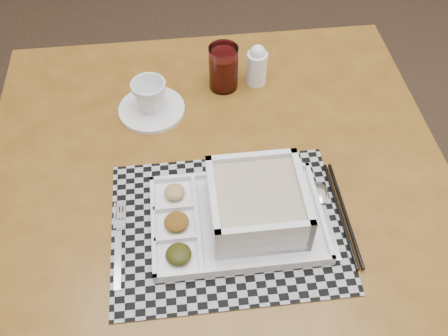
{
  "coord_description": "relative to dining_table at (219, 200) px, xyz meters",
  "views": [
    {
      "loc": [
        -0.27,
        -0.93,
        1.51
      ],
      "look_at": [
        -0.23,
        -0.34,
        0.78
      ],
      "focal_mm": 40.0,
      "sensor_mm": 36.0,
      "label": 1
    }
  ],
  "objects": [
    {
      "name": "floor",
      "position": [
        0.24,
        0.31,
        -0.64
      ],
      "size": [
        5.0,
        5.0,
        0.0
      ],
      "primitive_type": "plane",
      "color": "#2E2017",
      "rests_on": "ground"
    },
    {
      "name": "dining_table",
      "position": [
        0.0,
        0.0,
        0.0
      ],
      "size": [
        1.01,
        1.01,
        0.72
      ],
      "color": "#5C3710",
      "rests_on": "ground"
    },
    {
      "name": "placemat",
      "position": [
        0.01,
        -0.11,
        0.08
      ],
      "size": [
        0.45,
        0.36,
        0.0
      ],
      "primitive_type": "cube",
      "rotation": [
        0.0,
        0.0,
        0.05
      ],
      "color": "#96969D",
      "rests_on": "dining_table"
    },
    {
      "name": "serving_tray",
      "position": [
        0.05,
        -0.1,
        0.11
      ],
      "size": [
        0.33,
        0.24,
        0.09
      ],
      "color": "white",
      "rests_on": "placemat"
    },
    {
      "name": "fork",
      "position": [
        -0.19,
        -0.14,
        0.08
      ],
      "size": [
        0.03,
        0.19,
        0.0
      ],
      "color": "#BAB9C0",
      "rests_on": "placemat"
    },
    {
      "name": "spoon",
      "position": [
        0.2,
        -0.06,
        0.08
      ],
      "size": [
        0.04,
        0.18,
        0.01
      ],
      "color": "#BAB9C0",
      "rests_on": "placemat"
    },
    {
      "name": "chopsticks",
      "position": [
        0.23,
        -0.1,
        0.08
      ],
      "size": [
        0.03,
        0.24,
        0.01
      ],
      "color": "black",
      "rests_on": "placemat"
    },
    {
      "name": "saucer",
      "position": [
        -0.14,
        0.21,
        0.08
      ],
      "size": [
        0.15,
        0.15,
        0.01
      ],
      "primitive_type": "cylinder",
      "color": "white",
      "rests_on": "dining_table"
    },
    {
      "name": "cup",
      "position": [
        -0.14,
        0.21,
        0.12
      ],
      "size": [
        0.09,
        0.09,
        0.07
      ],
      "primitive_type": "imported",
      "rotation": [
        0.0,
        0.0,
        -0.24
      ],
      "color": "white",
      "rests_on": "saucer"
    },
    {
      "name": "juice_glass",
      "position": [
        0.03,
        0.28,
        0.12
      ],
      "size": [
        0.07,
        0.07,
        0.11
      ],
      "color": "white",
      "rests_on": "dining_table"
    },
    {
      "name": "creamer_bottle",
      "position": [
        0.11,
        0.29,
        0.12
      ],
      "size": [
        0.05,
        0.05,
        0.11
      ],
      "color": "white",
      "rests_on": "dining_table"
    }
  ]
}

